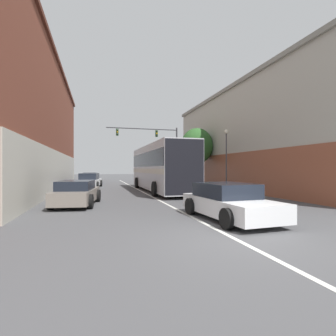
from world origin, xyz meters
name	(u,v)px	position (x,y,z in m)	size (l,w,h in m)	color
ground_plane	(236,240)	(0.00, 0.00, 0.00)	(160.00, 160.00, 0.00)	#4C4C4F
lane_center_line	(142,192)	(0.00, 14.61, 0.00)	(0.14, 41.21, 0.01)	silver
building_left_brick	(5,124)	(-10.53, 17.30, 5.39)	(8.46, 28.68, 10.54)	brown
building_right_storefront	(275,139)	(12.23, 14.32, 4.59)	(9.93, 24.56, 8.93)	#B7B2A3
bus	(160,166)	(1.45, 14.67, 2.05)	(2.83, 12.62, 3.66)	#B7B7BC
hatchback_foreground	(228,202)	(1.16, 2.60, 0.63)	(2.32, 4.55, 1.30)	silver
parked_car_left_near	(77,193)	(-4.48, 7.78, 0.61)	(2.39, 4.40, 1.25)	slate
parked_car_left_mid	(90,181)	(-4.16, 20.40, 0.66)	(2.46, 4.72, 1.40)	silver
parked_car_left_far	(90,178)	(-4.30, 27.27, 0.64)	(2.18, 4.22, 1.35)	navy
traffic_signal_gantry	(157,142)	(3.66, 25.20, 5.05)	(8.73, 0.36, 6.95)	#333338
street_lamp	(226,153)	(6.49, 12.81, 3.10)	(0.36, 0.36, 4.98)	#47474C
street_tree_near	(197,146)	(6.08, 18.13, 4.08)	(3.22, 2.90, 5.85)	#3D2D1E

